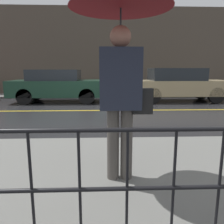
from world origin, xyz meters
The scene contains 9 objects.
ground_plane centered at (0.00, 0.00, 0.00)m, with size 80.00×80.00×0.00m, color #262628.
sidewalk_near centered at (0.00, -5.09, 0.05)m, with size 28.00×2.88×0.10m.
sidewalk_far centered at (0.00, 4.57, 0.05)m, with size 28.00×1.83×0.10m.
lane_marking centered at (0.00, 0.00, 0.00)m, with size 25.20×0.12×0.01m.
building_storefront centered at (0.00, 5.63, 2.55)m, with size 28.00×0.30×5.10m.
railing_foreground centered at (0.00, -6.29, 0.67)m, with size 12.00×0.04×0.90m.
pedestrian centered at (0.95, -5.33, 1.90)m, with size 1.14×1.14×2.26m.
car_dark_green centered at (-1.33, 2.35, 0.77)m, with size 4.27×1.85×1.48m.
car_tan centered at (4.29, 2.35, 0.80)m, with size 4.58×1.76×1.55m.
Camera 1 is at (0.75, -7.88, 1.42)m, focal length 35.00 mm.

